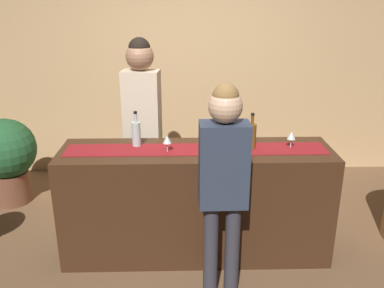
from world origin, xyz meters
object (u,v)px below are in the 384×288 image
object	(u,v)px
wine_glass_mid_counter	(167,140)
potted_plant_tall	(6,155)
customer_sipping	(224,173)
wine_bottle_clear	(136,133)
wine_glass_far_end	(291,136)
bartender	(142,111)
wine_bottle_amber	(252,135)
wine_glass_near_customer	(202,137)

from	to	relation	value
wine_glass_mid_counter	potted_plant_tall	size ratio (longest dim) A/B	0.15
customer_sipping	wine_bottle_clear	bearing A→B (deg)	134.34
wine_glass_far_end	bartender	size ratio (longest dim) A/B	0.08
bartender	customer_sipping	size ratio (longest dim) A/B	1.11
wine_bottle_amber	wine_glass_near_customer	distance (m)	0.41
wine_bottle_clear	wine_glass_far_end	xyz separation A→B (m)	(1.28, -0.08, -0.01)
bartender	potted_plant_tall	distance (m)	1.67
wine_bottle_amber	customer_sipping	world-z (taller)	customer_sipping
customer_sipping	potted_plant_tall	bearing A→B (deg)	143.59
wine_bottle_amber	bartender	bearing A→B (deg)	149.30
wine_glass_near_customer	potted_plant_tall	distance (m)	2.32
wine_glass_mid_counter	bartender	bearing A→B (deg)	111.83
wine_glass_mid_counter	wine_bottle_amber	bearing A→B (deg)	5.90
wine_glass_near_customer	wine_glass_mid_counter	bearing A→B (deg)	-165.57
wine_bottle_clear	bartender	world-z (taller)	bartender
wine_bottle_clear	wine_glass_mid_counter	world-z (taller)	wine_bottle_clear
bartender	potted_plant_tall	xyz separation A→B (m)	(-1.51, 0.40, -0.59)
wine_glass_mid_counter	wine_glass_near_customer	bearing A→B (deg)	14.43
bartender	potted_plant_tall	size ratio (longest dim) A/B	1.92
wine_glass_mid_counter	potted_plant_tall	bearing A→B (deg)	149.50
wine_glass_far_end	customer_sipping	world-z (taller)	customer_sipping
potted_plant_tall	wine_bottle_amber	bearing A→B (deg)	-21.49
wine_bottle_amber	wine_bottle_clear	world-z (taller)	same
wine_bottle_clear	bartender	size ratio (longest dim) A/B	0.17
customer_sipping	potted_plant_tall	world-z (taller)	customer_sipping
wine_bottle_amber	potted_plant_tall	xyz separation A→B (m)	(-2.45, 0.96, -0.53)
wine_glass_far_end	bartender	bearing A→B (deg)	156.23
wine_bottle_amber	bartender	distance (m)	1.10
wine_glass_near_customer	potted_plant_tall	size ratio (longest dim) A/B	0.15
wine_bottle_amber	wine_glass_near_customer	world-z (taller)	wine_bottle_amber
bartender	wine_bottle_clear	bearing A→B (deg)	96.86
wine_glass_mid_counter	customer_sipping	xyz separation A→B (m)	(0.41, -0.51, -0.07)
wine_bottle_amber	wine_glass_far_end	distance (m)	0.33
wine_bottle_clear	bartender	xyz separation A→B (m)	(0.01, 0.48, 0.06)
wine_bottle_clear	customer_sipping	size ratio (longest dim) A/B	0.19
customer_sipping	wine_glass_near_customer	bearing A→B (deg)	100.71
wine_bottle_clear	wine_glass_far_end	bearing A→B (deg)	-3.46
potted_plant_tall	customer_sipping	bearing A→B (deg)	-35.62
wine_glass_mid_counter	customer_sipping	distance (m)	0.66
wine_bottle_amber	wine_bottle_clear	size ratio (longest dim) A/B	1.00
wine_glass_far_end	bartender	xyz separation A→B (m)	(-1.27, 0.56, 0.07)
wine_glass_far_end	bartender	distance (m)	1.39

